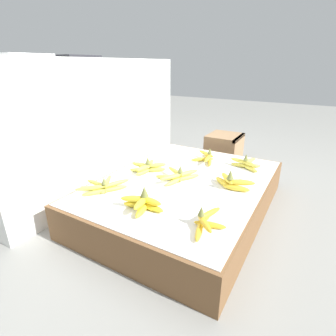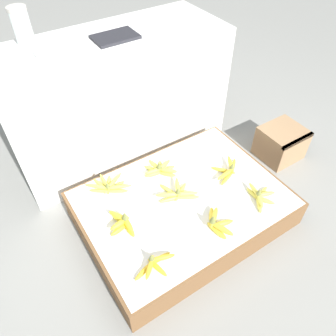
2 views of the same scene
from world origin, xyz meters
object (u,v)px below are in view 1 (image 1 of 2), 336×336
banana_bunch_front_left (205,221)px  banana_bunch_middle_left (143,203)px  banana_bunch_middle_midleft (178,176)px  foam_tray_white (25,55)px  banana_bunch_middle_midright (207,157)px  banana_bunch_back_midleft (148,167)px  banana_bunch_back_left (103,186)px  banana_bunch_front_midleft (232,182)px  banana_bunch_front_midright (246,164)px  wooden_crate (224,148)px

banana_bunch_front_left → banana_bunch_middle_left: 0.29m
banana_bunch_middle_midleft → foam_tray_white: foam_tray_white is taller
banana_bunch_front_left → foam_tray_white: 1.24m
banana_bunch_middle_midright → banana_bunch_back_midleft: bearing=146.2°
banana_bunch_middle_midright → banana_bunch_back_left: size_ratio=0.98×
banana_bunch_back_midleft → banana_bunch_front_midleft: bearing=-85.6°
banana_bunch_front_midright → wooden_crate: bearing=30.7°
banana_bunch_back_left → foam_tray_white: 0.79m
banana_bunch_front_midright → banana_bunch_middle_midright: bearing=93.3°
banana_bunch_middle_midright → foam_tray_white: 1.19m
banana_bunch_middle_left → banana_bunch_front_midleft: bearing=-33.1°
banana_bunch_front_left → banana_bunch_front_midleft: 0.40m
banana_bunch_back_left → foam_tray_white: foam_tray_white is taller
banana_bunch_front_left → banana_bunch_middle_midright: (0.71, 0.29, -0.00)m
wooden_crate → banana_bunch_front_left: size_ratio=1.23×
wooden_crate → banana_bunch_middle_midleft: 0.94m
foam_tray_white → banana_bunch_front_midleft: bearing=-72.4°
wooden_crate → banana_bunch_back_midleft: (-0.92, 0.16, 0.10)m
banana_bunch_front_left → banana_bunch_back_left: banana_bunch_front_left is taller
banana_bunch_back_midleft → banana_bunch_middle_midright: bearing=-33.8°
banana_bunch_middle_midleft → banana_bunch_front_midleft: bearing=-78.7°
banana_bunch_middle_left → banana_bunch_middle_midleft: banana_bunch_middle_left is taller
wooden_crate → banana_bunch_middle_left: bearing=-176.9°
banana_bunch_middle_left → banana_bunch_back_midleft: (0.38, 0.23, -0.01)m
wooden_crate → banana_bunch_middle_left: (-1.29, -0.07, 0.11)m
wooden_crate → banana_bunch_middle_midleft: size_ratio=1.25×
banana_bunch_back_left → foam_tray_white: size_ratio=0.96×
banana_bunch_front_midleft → banana_bunch_middle_midleft: banana_bunch_front_midleft is taller
banana_bunch_front_left → banana_bunch_front_midright: 0.72m
banana_bunch_back_left → banana_bunch_back_midleft: (0.32, -0.05, 0.00)m
banana_bunch_middle_midleft → banana_bunch_back_midleft: size_ratio=1.12×
banana_bunch_front_midright → banana_bunch_back_midleft: banana_bunch_back_midleft is taller
banana_bunch_front_midright → foam_tray_white: bearing=122.4°
banana_bunch_middle_left → banana_bunch_front_left: bearing=-86.2°
banana_bunch_middle_left → banana_bunch_back_midleft: 0.44m
banana_bunch_front_midright → foam_tray_white: 1.37m
banana_bunch_front_midleft → banana_bunch_back_midleft: bearing=94.4°
banana_bunch_front_left → foam_tray_white: (0.06, 1.07, 0.62)m
banana_bunch_middle_left → banana_bunch_middle_midright: (0.73, -0.00, -0.01)m
banana_bunch_front_midleft → banana_bunch_back_midleft: 0.51m
banana_bunch_front_midleft → banana_bunch_front_midright: banana_bunch_front_midleft is taller
banana_bunch_middle_midleft → banana_bunch_back_left: size_ratio=0.95×
banana_bunch_front_midleft → banana_bunch_middle_midleft: 0.29m
banana_bunch_middle_midleft → banana_bunch_back_left: bearing=138.8°
banana_bunch_back_left → banana_bunch_middle_midleft: bearing=-41.2°
banana_bunch_back_midleft → foam_tray_white: 0.87m
banana_bunch_front_left → banana_bunch_middle_midright: 0.76m
wooden_crate → banana_bunch_back_left: size_ratio=1.19×
banana_bunch_front_midleft → banana_bunch_back_left: bearing=123.2°
banana_bunch_middle_midleft → banana_bunch_back_left: (-0.31, 0.27, -0.00)m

